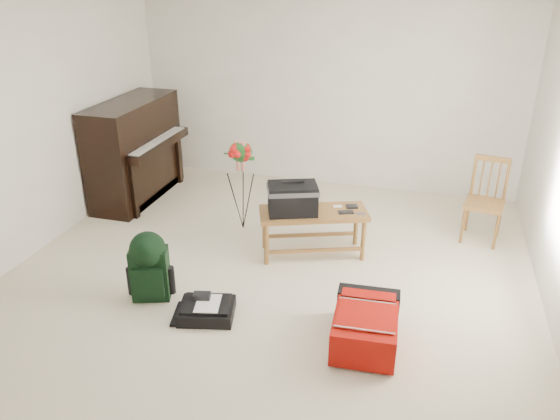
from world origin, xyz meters
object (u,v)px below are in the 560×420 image
(green_backpack, at_px, (149,263))
(flower_stand, at_px, (242,186))
(red_suitcase, at_px, (366,322))
(dining_chair, at_px, (485,201))
(piano, at_px, (136,152))
(bench, at_px, (299,201))
(black_duffel, at_px, (207,309))

(green_backpack, xyz_separation_m, flower_stand, (0.32, 1.58, 0.16))
(red_suitcase, xyz_separation_m, flower_stand, (-1.63, 1.65, 0.35))
(dining_chair, xyz_separation_m, green_backpack, (-2.91, -2.05, -0.08))
(piano, bearing_deg, red_suitcase, -33.68)
(dining_chair, distance_m, red_suitcase, 2.34)
(green_backpack, bearing_deg, flower_stand, 60.41)
(dining_chair, xyz_separation_m, flower_stand, (-2.60, -0.47, 0.08))
(bench, height_order, black_duffel, bench)
(black_duffel, xyz_separation_m, green_backpack, (-0.59, 0.14, 0.29))
(dining_chair, bearing_deg, bench, -144.93)
(bench, xyz_separation_m, flower_stand, (-0.76, 0.39, -0.07))
(dining_chair, bearing_deg, black_duffel, -126.78)
(bench, bearing_deg, red_suitcase, -75.73)
(red_suitcase, height_order, flower_stand, flower_stand)
(piano, xyz_separation_m, bench, (2.35, -0.90, -0.01))
(bench, xyz_separation_m, green_backpack, (-1.07, -1.19, -0.23))
(bench, xyz_separation_m, dining_chair, (1.84, 0.86, -0.15))
(red_suitcase, distance_m, green_backpack, 1.96)
(flower_stand, bearing_deg, dining_chair, 27.88)
(piano, relative_size, green_backpack, 2.29)
(green_backpack, bearing_deg, piano, 103.26)
(red_suitcase, bearing_deg, black_duffel, 179.37)
(red_suitcase, distance_m, flower_stand, 2.35)
(red_suitcase, bearing_deg, piano, 142.84)
(piano, bearing_deg, dining_chair, -0.43)
(green_backpack, height_order, flower_stand, flower_stand)
(piano, bearing_deg, green_backpack, -58.51)
(bench, bearing_deg, black_duffel, -130.65)
(bench, relative_size, flower_stand, 1.10)
(red_suitcase, bearing_deg, bench, 121.50)
(piano, distance_m, red_suitcase, 3.90)
(piano, relative_size, bench, 1.28)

